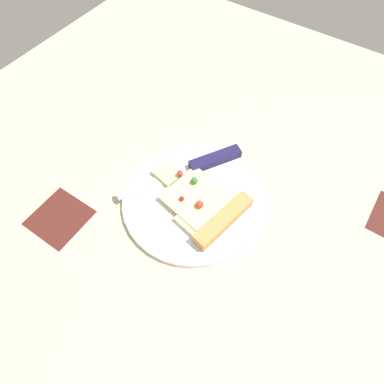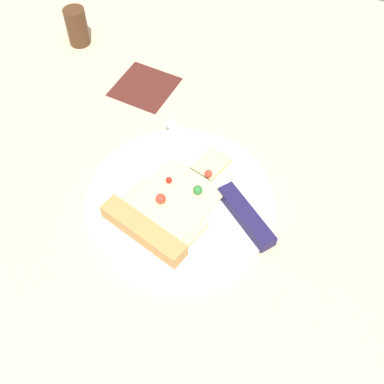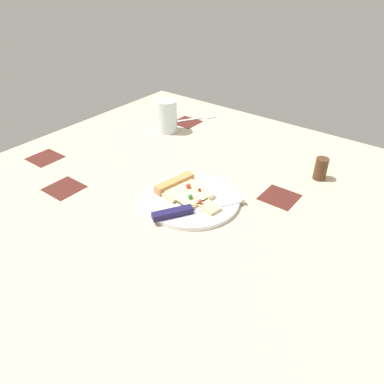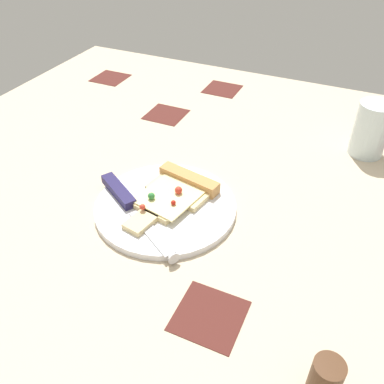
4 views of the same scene
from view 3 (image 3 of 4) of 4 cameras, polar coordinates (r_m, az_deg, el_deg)
name	(u,v)px [view 3 (image 3 of 4)]	position (r cm, az deg, el deg)	size (l,w,h in cm)	color
ground_plane	(182,200)	(98.92, -1.56, -1.19)	(122.90, 122.90, 3.00)	#C6B293
plate	(192,199)	(95.29, -0.04, -1.16)	(24.75, 24.75, 1.16)	silver
pizza_slice	(185,191)	(96.15, -1.05, 0.17)	(12.80, 18.59, 2.63)	beige
knife	(190,210)	(89.66, -0.24, -2.75)	(21.49, 14.45, 2.45)	silver
drinking_glass	(167,116)	(132.17, -3.86, 11.59)	(7.00, 7.00, 11.26)	silver
pepper_shaker	(321,169)	(109.66, 19.28, 3.41)	(3.56, 3.56, 6.39)	#4C2D19
fork	(198,118)	(144.37, 0.99, 11.37)	(14.00, 9.51, 0.80)	silver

